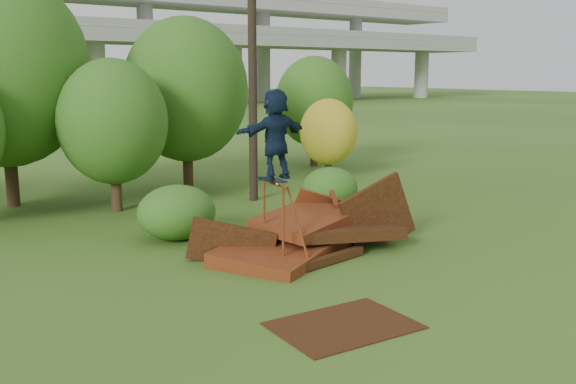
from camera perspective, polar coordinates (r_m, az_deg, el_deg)
ground at (r=13.78m, az=7.84°, el=-7.39°), size 240.00×240.00×0.00m
scrap_pile at (r=15.38m, az=1.72°, el=-3.90°), size 5.81×3.37×2.22m
grind_rail at (r=14.26m, az=-1.32°, el=-1.72°), size 0.40×1.37×1.85m
skateboard at (r=14.00m, az=-1.12°, el=1.09°), size 0.41×0.83×0.08m
skater at (r=13.87m, az=-1.13°, el=5.16°), size 1.85×0.70×1.96m
flat_plate at (r=11.13m, az=4.97°, el=-11.74°), size 2.49×1.91×0.03m
tree_1 at (r=21.96m, az=-24.00°, el=9.90°), size 5.27×5.27×7.33m
tree_2 at (r=20.14m, az=-15.30°, el=6.03°), size 3.30×3.30×4.65m
tree_3 at (r=23.27m, az=-9.07°, el=8.96°), size 4.44×4.44×6.16m
tree_4 at (r=25.74m, az=3.62°, el=5.33°), size 2.31×2.31×3.19m
tree_5 at (r=29.03m, az=2.35°, el=8.03°), size 3.51×3.51×4.93m
shrub_left at (r=16.62m, az=-9.87°, el=-1.79°), size 2.04×1.88×1.41m
shrub_right at (r=20.16m, az=3.74°, el=0.38°), size 1.83×1.68×1.30m
utility_pole at (r=21.11m, az=-3.21°, el=13.63°), size 1.40×0.28×10.53m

